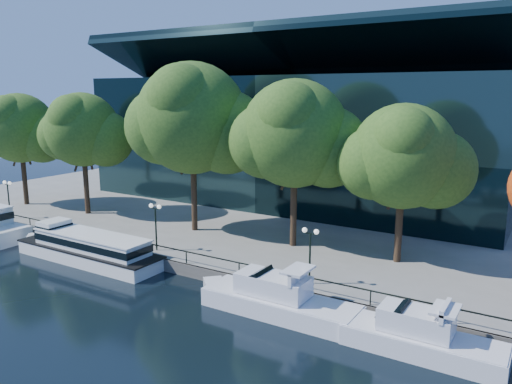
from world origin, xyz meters
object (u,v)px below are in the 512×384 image
Objects in this scene: lamp_0 at (8,191)px; lamp_2 at (310,243)px; tour_boat at (85,246)px; tree_1 at (83,131)px; cruiser_near at (274,298)px; tree_0 at (20,130)px; tree_3 at (296,136)px; cruiser_far at (415,335)px; lamp_1 at (155,216)px; tree_4 at (405,159)px; tree_2 at (193,121)px.

lamp_0 is 1.00× the size of lamp_2.
lamp_0 is 35.41m from lamp_2.
tree_1 is at bearing 138.68° from tour_boat.
tree_0 is at bearing 167.48° from cruiser_near.
lamp_0 is (-34.59, 3.63, 2.92)m from cruiser_near.
tree_1 is 25.06m from tree_3.
tree_0 is 40.73m from lamp_2.
cruiser_far is 0.68× the size of tree_3.
cruiser_near is at bearing 178.41° from cruiser_far.
cruiser_near is (18.97, -0.52, -0.23)m from tour_boat.
tree_0 is at bearing 172.79° from lamp_2.
lamp_1 is 14.42m from lamp_2.
tree_3 reaches higher than tree_0.
cruiser_far is 2.44× the size of lamp_2.
tree_3 is at bearing 3.34° from tree_1.
tour_boat is 1.11× the size of tree_3.
tour_boat is at bearing -22.04° from tree_0.
tree_1 is at bearing -176.66° from tree_3.
lamp_0 is at bearing 174.93° from cruiser_far.
lamp_1 is (15.53, -5.82, -6.12)m from tree_1.
lamp_1 is (-18.51, -7.86, -5.28)m from tree_4.
tree_3 is at bearing -176.31° from tree_4.
cruiser_near is 34.90m from lamp_0.
lamp_0 and lamp_2 have the same top height.
tree_1 is at bearing -176.59° from tree_2.
lamp_1 is (20.99, 0.00, 0.00)m from lamp_0.
tree_1 reaches higher than lamp_0.
tree_0 is at bearing -175.66° from tree_1.
lamp_0 is at bearing 180.00° from lamp_1.
tree_4 reaches higher than cruiser_far.
tree_4 is at bearing 24.68° from tour_boat.
tour_boat is at bearing -41.32° from tree_1.
tree_4 is 40.62m from lamp_0.
tour_boat is 6.77m from lamp_1.
cruiser_far is at bearing -39.98° from tree_3.
tree_1 reaches higher than lamp_1.
lamp_0 is 1.00× the size of lamp_1.
tree_3 is at bearing 3.24° from tree_2.
tree_3 reaches higher than lamp_2.
tree_3 reaches higher than cruiser_near.
cruiser_far is at bearing -9.67° from lamp_1.
tour_boat is 1.36× the size of cruiser_near.
tree_1 is 10.06m from lamp_0.
tree_0 reaches higher than lamp_1.
tree_4 is 3.10× the size of lamp_2.
tree_2 is at bearing 18.51° from lamp_0.
cruiser_far is 23.32m from lamp_1.
lamp_0 is at bearing -47.99° from tree_0.
cruiser_far is at bearing -10.48° from tree_0.
tree_2 reaches higher than tour_boat.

